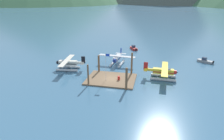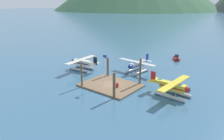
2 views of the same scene
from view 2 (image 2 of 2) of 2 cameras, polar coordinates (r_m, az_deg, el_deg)
ground_plane at (r=44.00m, az=-0.36°, el=-4.25°), size 1200.00×1200.00×0.00m
dock_platform at (r=43.95m, az=-0.36°, el=-4.07°), size 11.32×8.70×0.30m
piling_near_left at (r=43.15m, az=-8.09°, el=-1.49°), size 0.37×0.37×4.79m
piling_near_right at (r=37.54m, az=0.55°, el=-4.22°), size 0.49×0.49×4.84m
piling_far_left at (r=48.69m, az=-1.14°, el=0.73°), size 0.48×0.48×4.53m
piling_far_right at (r=44.09m, az=7.50°, el=-0.45°), size 0.44×0.44×5.67m
flagpole at (r=42.28m, az=-2.24°, el=1.01°), size 0.95×0.10×6.50m
fuel_drum at (r=42.42m, az=1.38°, el=-4.04°), size 0.62×0.62×0.88m
mooring_buoy at (r=56.68m, az=-6.28°, el=1.03°), size 0.68×0.68×0.68m
seaplane_cream_port_fwd at (r=54.51m, az=-8.01°, el=1.65°), size 7.95×10.49×3.84m
seaplane_yellow_stbd_fwd at (r=40.34m, az=15.90°, el=-4.63°), size 7.98×10.45×3.84m
seaplane_silver_bow_centre at (r=52.49m, az=6.69°, el=1.08°), size 10.48×7.97×3.84m
boat_red_open_north at (r=67.24m, az=16.78°, el=3.14°), size 3.26×4.46×1.50m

